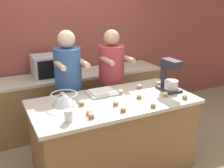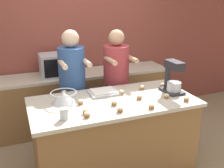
% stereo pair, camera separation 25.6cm
% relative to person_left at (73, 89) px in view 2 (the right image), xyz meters
% --- Properties ---
extents(ground_plane, '(16.00, 16.00, 0.00)m').
position_rel_person_left_xyz_m(ground_plane, '(0.31, -0.69, -0.86)').
color(ground_plane, '#937A5B').
extents(back_wall, '(10.00, 0.06, 2.70)m').
position_rel_person_left_xyz_m(back_wall, '(0.31, 0.96, 0.49)').
color(back_wall, brown).
rests_on(back_wall, ground_plane).
extents(island_counter, '(1.89, 0.92, 0.91)m').
position_rel_person_left_xyz_m(island_counter, '(0.31, -0.69, -0.40)').
color(island_counter, olive).
rests_on(island_counter, ground_plane).
extents(back_counter, '(2.80, 0.60, 0.88)m').
position_rel_person_left_xyz_m(back_counter, '(0.31, 0.61, -0.42)').
color(back_counter, olive).
rests_on(back_counter, ground_plane).
extents(person_left, '(0.36, 0.51, 1.64)m').
position_rel_person_left_xyz_m(person_left, '(0.00, 0.00, 0.00)').
color(person_left, '#232328').
rests_on(person_left, ground_plane).
extents(person_right, '(0.37, 0.52, 1.61)m').
position_rel_person_left_xyz_m(person_right, '(0.63, 0.00, -0.02)').
color(person_right, '#33384C').
rests_on(person_right, ground_plane).
extents(stand_mixer, '(0.20, 0.30, 0.40)m').
position_rel_person_left_xyz_m(stand_mixer, '(1.08, -0.71, 0.22)').
color(stand_mixer, '#232328').
rests_on(stand_mixer, island_counter).
extents(mixing_bowl, '(0.29, 0.29, 0.13)m').
position_rel_person_left_xyz_m(mixing_bowl, '(-0.23, -0.57, 0.12)').
color(mixing_bowl, '#BCBCC1').
rests_on(mixing_bowl, island_counter).
extents(baking_tray, '(0.35, 0.30, 0.04)m').
position_rel_person_left_xyz_m(baking_tray, '(0.28, -0.44, 0.07)').
color(baking_tray, '#BCBCC1').
rests_on(baking_tray, island_counter).
extents(microwave_oven, '(0.50, 0.40, 0.33)m').
position_rel_person_left_xyz_m(microwave_oven, '(-0.09, 0.61, 0.19)').
color(microwave_oven, '#B7B7BC').
rests_on(microwave_oven, back_counter).
extents(drinking_glass, '(0.08, 0.08, 0.11)m').
position_rel_person_left_xyz_m(drinking_glass, '(-0.31, -0.97, 0.11)').
color(drinking_glass, silver).
rests_on(drinking_glass, island_counter).
extents(cupcake_0, '(0.06, 0.06, 0.06)m').
position_rel_person_left_xyz_m(cupcake_0, '(0.78, -0.49, 0.08)').
color(cupcake_0, '#9E6038').
rests_on(cupcake_0, island_counter).
extents(cupcake_1, '(0.06, 0.06, 0.06)m').
position_rel_person_left_xyz_m(cupcake_1, '(0.60, -1.06, 0.08)').
color(cupcake_1, '#9E6038').
rests_on(cupcake_1, island_counter).
extents(cupcake_2, '(0.06, 0.06, 0.06)m').
position_rel_person_left_xyz_m(cupcake_2, '(1.06, -1.02, 0.08)').
color(cupcake_2, '#9E6038').
rests_on(cupcake_2, island_counter).
extents(cupcake_3, '(0.06, 0.06, 0.06)m').
position_rel_person_left_xyz_m(cupcake_3, '(0.26, -1.01, 0.08)').
color(cupcake_3, '#9E6038').
rests_on(cupcake_3, island_counter).
extents(cupcake_4, '(0.06, 0.06, 0.06)m').
position_rel_person_left_xyz_m(cupcake_4, '(-0.07, -0.67, 0.08)').
color(cupcake_4, '#9E6038').
rests_on(cupcake_4, island_counter).
extents(cupcake_5, '(0.06, 0.06, 0.06)m').
position_rel_person_left_xyz_m(cupcake_5, '(-0.09, -1.01, 0.08)').
color(cupcake_5, '#9E6038').
rests_on(cupcake_5, island_counter).
extents(cupcake_6, '(0.06, 0.06, 0.06)m').
position_rel_person_left_xyz_m(cupcake_6, '(0.60, -0.78, 0.08)').
color(cupcake_6, '#9E6038').
rests_on(cupcake_6, island_counter).
extents(cupcake_7, '(0.06, 0.06, 0.06)m').
position_rel_person_left_xyz_m(cupcake_7, '(0.47, -0.56, 0.08)').
color(cupcake_7, '#9E6038').
rests_on(cupcake_7, island_counter).
extents(cupcake_8, '(0.06, 0.06, 0.06)m').
position_rel_person_left_xyz_m(cupcake_8, '(1.07, -0.51, 0.08)').
color(cupcake_8, '#9E6038').
rests_on(cupcake_8, island_counter).
extents(cupcake_9, '(0.06, 0.06, 0.06)m').
position_rel_person_left_xyz_m(cupcake_9, '(0.26, -0.83, 0.08)').
color(cupcake_9, '#9E6038').
rests_on(cupcake_9, island_counter).
extents(cupcake_10, '(0.06, 0.06, 0.06)m').
position_rel_person_left_xyz_m(cupcake_10, '(-0.18, -0.33, 0.08)').
color(cupcake_10, '#9E6038').
rests_on(cupcake_10, island_counter).
extents(cupcake_11, '(0.06, 0.06, 0.06)m').
position_rel_person_left_xyz_m(cupcake_11, '(-0.08, -0.92, 0.08)').
color(cupcake_11, '#9E6038').
rests_on(cupcake_11, island_counter).
extents(cupcake_12, '(0.06, 0.06, 0.06)m').
position_rel_person_left_xyz_m(cupcake_12, '(0.90, -0.86, 0.08)').
color(cupcake_12, '#9E6038').
rests_on(cupcake_12, island_counter).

